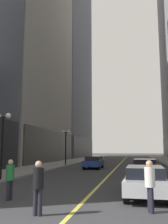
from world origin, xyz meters
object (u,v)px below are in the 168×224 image
at_px(car_red, 145,167).
at_px(car_blue, 94,162).
at_px(pedestrian_in_white_shirt, 150,182).
at_px(pedestrian_in_black_coat, 38,183).
at_px(car_silver, 145,180).
at_px(street_lamp_left_far, 66,140).
at_px(street_lamp_left_near, 3,131).
at_px(pedestrian_in_green_parka, 10,176).

height_order(car_red, car_blue, same).
bearing_deg(pedestrian_in_white_shirt, pedestrian_in_black_coat, -163.40).
height_order(car_blue, pedestrian_in_black_coat, pedestrian_in_black_coat).
bearing_deg(car_silver, street_lamp_left_far, 114.29).
xyz_separation_m(car_silver, pedestrian_in_black_coat, (-3.45, -3.80, 0.26)).
xyz_separation_m(pedestrian_in_black_coat, street_lamp_left_near, (-5.42, 7.51, 2.28)).
bearing_deg(pedestrian_in_black_coat, car_red, 73.09).
relative_size(car_silver, pedestrian_in_black_coat, 2.65).
bearing_deg(pedestrian_in_white_shirt, car_red, 88.43).
height_order(pedestrian_in_green_parka, street_lamp_left_near, street_lamp_left_near).
bearing_deg(pedestrian_in_green_parka, pedestrian_in_black_coat, -45.94).
xyz_separation_m(car_silver, pedestrian_in_green_parka, (-5.47, -1.71, 0.23)).
distance_m(car_silver, pedestrian_in_green_parka, 5.74).
bearing_deg(car_red, pedestrian_in_green_parka, -119.22).
xyz_separation_m(car_blue, street_lamp_left_far, (-4.08, 3.47, 2.54)).
xyz_separation_m(pedestrian_in_green_parka, street_lamp_left_far, (-3.39, 21.35, 2.31)).
bearing_deg(street_lamp_left_far, street_lamp_left_near, -90.00).
bearing_deg(street_lamp_left_far, car_red, -49.79).
distance_m(car_red, street_lamp_left_near, 10.81).
relative_size(car_red, car_blue, 0.95).
bearing_deg(pedestrian_in_green_parka, car_silver, 17.30).
relative_size(car_red, street_lamp_left_far, 0.94).
bearing_deg(car_blue, pedestrian_in_green_parka, -92.22).
xyz_separation_m(car_red, pedestrian_in_green_parka, (-5.84, -10.43, 0.23)).
distance_m(car_red, pedestrian_in_black_coat, 13.10).
height_order(street_lamp_left_near, street_lamp_left_far, same).
bearing_deg(street_lamp_left_near, car_blue, 71.87).
height_order(car_blue, pedestrian_in_white_shirt, pedestrian_in_white_shirt).
bearing_deg(street_lamp_left_far, car_blue, -40.39).
xyz_separation_m(car_red, street_lamp_left_far, (-9.23, 10.91, 2.54)).
bearing_deg(car_silver, car_blue, 106.47).
distance_m(car_silver, street_lamp_left_far, 21.70).
bearing_deg(pedestrian_in_white_shirt, pedestrian_in_green_parka, 169.19).
height_order(pedestrian_in_green_parka, street_lamp_left_far, street_lamp_left_far).
bearing_deg(pedestrian_in_black_coat, street_lamp_left_far, 103.01).
height_order(car_silver, pedestrian_in_green_parka, pedestrian_in_green_parka).
height_order(pedestrian_in_black_coat, pedestrian_in_white_shirt, pedestrian_in_white_shirt).
distance_m(car_silver, car_red, 8.74).
distance_m(car_red, pedestrian_in_green_parka, 11.96).
distance_m(car_blue, street_lamp_left_near, 13.36).
bearing_deg(pedestrian_in_green_parka, car_blue, 87.78).
height_order(car_red, pedestrian_in_green_parka, pedestrian_in_green_parka).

